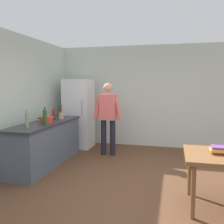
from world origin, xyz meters
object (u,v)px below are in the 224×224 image
Objects in this scene: cooking_pot at (47,120)px; refrigerator at (79,114)px; person at (108,114)px; bottle_vinegar_tall at (27,120)px; bottle_sauce_red at (54,113)px; utensil_jar at (61,115)px; bottle_wine_green at (45,117)px; book_stack at (220,150)px.

refrigerator is at bearing 88.32° from cooking_pot.
person reaches higher than cooking_pot.
bottle_sauce_red is at bearing 99.30° from bottle_vinegar_tall.
bottle_wine_green is (0.08, -0.87, 0.07)m from utensil_jar.
refrigerator is 5.29× the size of bottle_wine_green.
bottle_wine_green is at bearing -87.65° from refrigerator.
person is at bearing 57.67° from bottle_wine_green.
book_stack is (3.40, -1.91, -0.20)m from bottle_sauce_red.
bottle_sauce_red is (-0.42, 1.17, -0.05)m from bottle_wine_green.
cooking_pot is at bearing 161.50° from book_stack.
bottle_vinegar_tall reaches higher than bottle_sauce_red.
person is 1.47m from cooking_pot.
bottle_vinegar_tall is at bearing -92.49° from refrigerator.
person is 1.63m from bottle_wine_green.
bottle_sauce_red is at bearing 150.66° from book_stack.
book_stack is (3.05, -1.61, -0.18)m from utensil_jar.
bottle_vinegar_tall is 1.23× the size of book_stack.
person is at bearing 47.21° from cooking_pot.
person reaches higher than bottle_wine_green.
person is at bearing 134.84° from book_stack.
refrigerator is 6.93× the size of book_stack.
refrigerator is at bearing 87.51° from bottle_vinegar_tall.
bottle_sauce_red is (-0.24, 1.49, -0.04)m from bottle_vinegar_tall.
cooking_pot is at bearing 85.40° from bottle_vinegar_tall.
utensil_jar is at bearing 152.21° from book_stack.
book_stack is (3.05, -2.67, -0.10)m from refrigerator.
bottle_vinegar_tall is (-0.05, -0.62, 0.08)m from cooking_pot.
utensil_jar is 0.46m from bottle_sauce_red.
book_stack is at bearing -18.50° from cooking_pot.
cooking_pot is (-0.05, -1.63, 0.06)m from refrigerator.
book_stack is at bearing -13.97° from bottle_wine_green.
utensil_jar reaches higher than book_stack.
utensil_jar reaches higher than cooking_pot.
person is 2.99m from book_stack.
bottle_vinegar_tall is 1.51m from bottle_sauce_red.
refrigerator reaches higher than bottle_vinegar_tall.
person is at bearing 58.35° from bottle_vinegar_tall.
bottle_wine_green reaches higher than utensil_jar.
person is 4.25× the size of cooking_pot.
refrigerator is 1.06× the size of person.
person is at bearing 28.05° from utensil_jar.
refrigerator reaches higher than bottle_wine_green.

